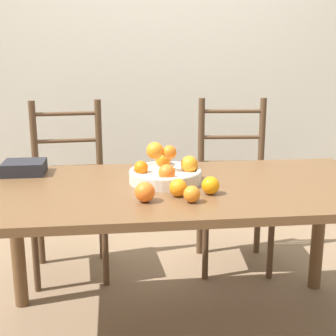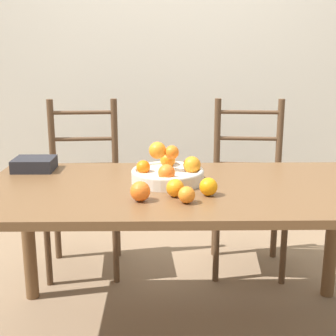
% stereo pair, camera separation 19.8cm
% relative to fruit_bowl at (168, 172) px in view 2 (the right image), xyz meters
% --- Properties ---
extents(ground_plane, '(12.00, 12.00, 0.00)m').
position_rel_fruit_bowl_xyz_m(ground_plane, '(0.07, -0.07, -0.78)').
color(ground_plane, '#7F664C').
extents(wall_back, '(8.00, 0.06, 2.60)m').
position_rel_fruit_bowl_xyz_m(wall_back, '(0.07, 1.40, 0.52)').
color(wall_back, silver).
rests_on(wall_back, ground_plane).
extents(dining_table, '(1.77, 0.87, 0.73)m').
position_rel_fruit_bowl_xyz_m(dining_table, '(0.07, -0.07, -0.14)').
color(dining_table, brown).
rests_on(dining_table, ground_plane).
extents(fruit_bowl, '(0.32, 0.32, 0.18)m').
position_rel_fruit_bowl_xyz_m(fruit_bowl, '(0.00, 0.00, 0.00)').
color(fruit_bowl, beige).
rests_on(fruit_bowl, dining_table).
extents(orange_loose_0, '(0.08, 0.08, 0.08)m').
position_rel_fruit_bowl_xyz_m(orange_loose_0, '(-0.11, -0.27, -0.01)').
color(orange_loose_0, orange).
rests_on(orange_loose_0, dining_table).
extents(orange_loose_1, '(0.07, 0.07, 0.07)m').
position_rel_fruit_bowl_xyz_m(orange_loose_1, '(0.16, -0.20, -0.01)').
color(orange_loose_1, orange).
rests_on(orange_loose_1, dining_table).
extents(orange_loose_2, '(0.07, 0.07, 0.07)m').
position_rel_fruit_bowl_xyz_m(orange_loose_2, '(0.07, -0.30, -0.01)').
color(orange_loose_2, orange).
rests_on(orange_loose_2, dining_table).
extents(orange_loose_3, '(0.07, 0.07, 0.07)m').
position_rel_fruit_bowl_xyz_m(orange_loose_3, '(0.03, -0.22, -0.01)').
color(orange_loose_3, orange).
rests_on(orange_loose_3, dining_table).
extents(chair_left, '(0.45, 0.43, 1.02)m').
position_rel_fruit_bowl_xyz_m(chair_left, '(-0.49, 0.67, -0.31)').
color(chair_left, '#513823').
rests_on(chair_left, ground_plane).
extents(chair_right, '(0.46, 0.44, 1.02)m').
position_rel_fruit_bowl_xyz_m(chair_right, '(0.49, 0.67, -0.31)').
color(chair_right, '#513823').
rests_on(chair_right, ground_plane).
extents(book_stack, '(0.19, 0.17, 0.06)m').
position_rel_fruit_bowl_xyz_m(book_stack, '(-0.65, 0.22, -0.02)').
color(book_stack, '#232328').
rests_on(book_stack, dining_table).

